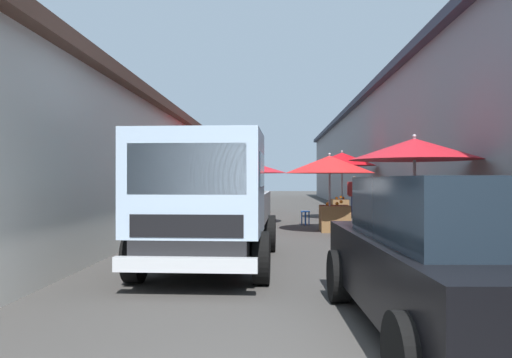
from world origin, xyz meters
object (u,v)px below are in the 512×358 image
Objects in this scene: fruit_stall_far_left at (330,172)px; delivery_truck at (206,205)px; fruit_stall_far_right at (417,166)px; plastic_stool at (305,215)px; vendor_by_crates at (355,193)px; vendor_in_shade at (229,199)px; parked_scooter at (393,217)px; fruit_stall_near_left at (342,166)px; fruit_stall_mid_lane at (248,176)px; fruit_stall_near_right at (244,172)px; hatchback_car at (461,257)px.

fruit_stall_far_left is 0.49× the size of delivery_truck.
fruit_stall_far_left is 1.03× the size of fruit_stall_far_right.
plastic_stool is (6.51, 1.59, -1.34)m from fruit_stall_far_right.
vendor_by_crates is 9.00m from vendor_in_shade.
parked_scooter is at bearing -105.57° from fruit_stall_far_left.
delivery_truck is at bearing 160.75° from vendor_by_crates.
delivery_truck is at bearing 113.92° from fruit_stall_far_right.
fruit_stall_far_right is (-8.77, -0.16, -0.26)m from fruit_stall_near_left.
fruit_stall_near_left is at bearing -11.64° from fruit_stall_far_left.
fruit_stall_far_left is at bearing -50.38° from vendor_in_shade.
vendor_by_crates is at bearing -25.18° from fruit_stall_near_left.
fruit_stall_far_left is 2.49m from plastic_stool.
fruit_stall_mid_lane is 0.90× the size of fruit_stall_far_left.
fruit_stall_near_right is 3.90m from fruit_stall_near_left.
vendor_in_shade is at bearing 129.62° from fruit_stall_far_left.
fruit_stall_mid_lane is at bearing 0.66° from vendor_in_shade.
fruit_stall_far_right is at bearing -163.35° from fruit_stall_mid_lane.
fruit_stall_near_left is at bearing 8.37° from parked_scooter.
fruit_stall_near_left reaches higher than hatchback_car.
delivery_truck is 3.92m from vendor_in_shade.
fruit_stall_far_right reaches higher than fruit_stall_mid_lane.
parked_scooter is 3.29m from plastic_stool.
delivery_truck is at bearing 179.58° from fruit_stall_near_right.
vendor_by_crates is 4.40m from plastic_stool.
vendor_by_crates is 6.31m from parked_scooter.
fruit_stall_near_left is 3.12m from plastic_stool.
fruit_stall_far_right is (-4.45, -1.05, 0.05)m from fruit_stall_far_left.
fruit_stall_far_right is 0.59× the size of hatchback_car.
fruit_stall_mid_lane is at bearing 44.05° from fruit_stall_near_left.
fruit_stall_far_left is 3.39m from vendor_in_shade.
fruit_stall_near_right is at bearing 130.24° from vendor_by_crates.
parked_scooter is (-8.46, -4.27, -1.12)m from fruit_stall_mid_lane.
fruit_stall_far_right is 1.41× the size of vendor_in_shade.
fruit_stall_far_left reaches higher than fruit_stall_near_right.
parked_scooter is (-4.77, -0.70, -1.48)m from fruit_stall_near_left.
vendor_by_crates is at bearing -19.25° from delivery_truck.
parked_scooter is at bearing -171.63° from fruit_stall_near_left.
hatchback_car is (-17.02, -2.82, -0.83)m from fruit_stall_mid_lane.
delivery_truck is (-14.06, -0.14, -0.53)m from fruit_stall_mid_lane.
vendor_by_crates is (-2.16, -4.29, -0.68)m from fruit_stall_mid_lane.
parked_scooter is at bearing 179.85° from vendor_by_crates.
fruit_stall_far_left reaches higher than delivery_truck.
fruit_stall_far_right reaches higher than parked_scooter.
parked_scooter is at bearing -68.00° from vendor_in_shade.
delivery_truck reaches higher than vendor_in_shade.
fruit_stall_near_left is (1.94, -3.37, 0.27)m from fruit_stall_near_right.
fruit_stall_far_left is at bearing -161.51° from fruit_stall_mid_lane.
vendor_in_shade is (2.33, 3.61, -0.70)m from fruit_stall_far_right.
vendor_in_shade is (-10.14, -0.12, -0.60)m from fruit_stall_mid_lane.
delivery_truck is 3.20× the size of vendor_by_crates.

